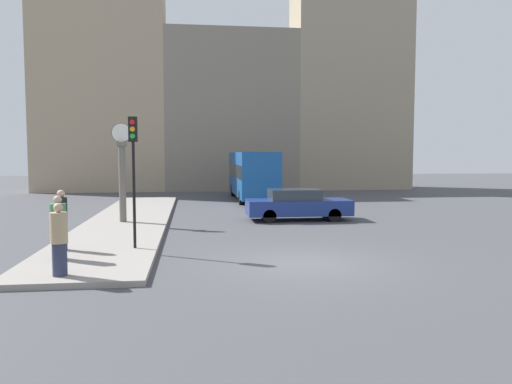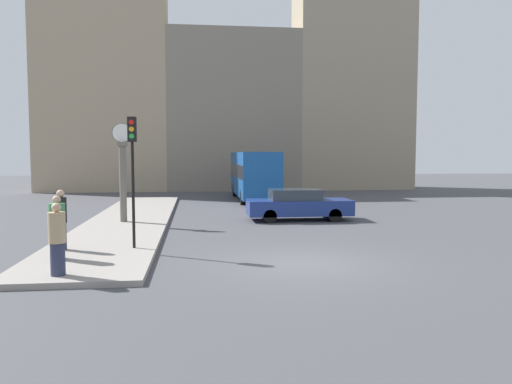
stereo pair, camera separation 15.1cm
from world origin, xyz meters
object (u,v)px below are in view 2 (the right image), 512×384
bus_distant (253,173)px  pedestrian_green_hoodie (57,228)px  traffic_light_near (132,155)px  pedestrian_tan_coat (57,240)px  sedan_car (298,205)px  pedestrian_black_jacket (61,219)px  street_clock (123,173)px

bus_distant → pedestrian_green_hoodie: bearing=-112.1°
traffic_light_near → pedestrian_tan_coat: (-1.37, -3.37, -2.01)m
pedestrian_green_hoodie → pedestrian_tan_coat: bearing=-75.3°
sedan_car → pedestrian_black_jacket: 11.15m
sedan_car → pedestrian_tan_coat: (-7.95, -10.26, 0.29)m
sedan_car → traffic_light_near: bearing=-133.7°
sedan_car → traffic_light_near: traffic_light_near is taller
sedan_car → pedestrian_green_hoodie: (-8.46, -8.31, 0.30)m
sedan_car → pedestrian_tan_coat: bearing=-127.8°
pedestrian_green_hoodie → pedestrian_tan_coat: pedestrian_green_hoodie is taller
street_clock → pedestrian_black_jacket: street_clock is taller
traffic_light_near → pedestrian_green_hoodie: size_ratio=2.29×
pedestrian_black_jacket → pedestrian_tan_coat: 3.42m
sedan_car → street_clock: 7.95m
sedan_car → bus_distant: bearing=94.8°
bus_distant → street_clock: street_clock is taller
sedan_car → bus_distant: 10.49m
sedan_car → traffic_light_near: size_ratio=1.18×
pedestrian_black_jacket → traffic_light_near: bearing=1.0°
sedan_car → street_clock: street_clock is taller
pedestrian_tan_coat → sedan_car: bearing=52.2°
traffic_light_near → pedestrian_tan_coat: 4.15m
street_clock → traffic_light_near: bearing=-79.2°
pedestrian_black_jacket → street_clock: bearing=81.3°
bus_distant → street_clock: (-6.89, -11.08, 0.47)m
traffic_light_near → pedestrian_green_hoodie: 3.09m
traffic_light_near → pedestrian_tan_coat: traffic_light_near is taller
pedestrian_green_hoodie → sedan_car: bearing=44.5°
pedestrian_tan_coat → bus_distant: bearing=71.1°
traffic_light_near → pedestrian_black_jacket: 2.89m
street_clock → sedan_car: bearing=5.0°
bus_distant → sedan_car: bearing=-85.2°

